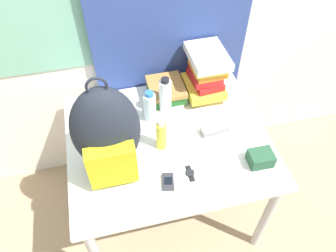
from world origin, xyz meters
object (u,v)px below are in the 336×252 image
at_px(sunglasses_case, 215,130).
at_px(camera_pouch, 261,158).
at_px(wristwatch, 190,173).
at_px(sports_bottle, 165,97).
at_px(book_stack_center, 206,74).
at_px(sunscreen_bottle, 161,135).
at_px(water_bottle, 150,107).
at_px(cell_phone, 168,182).
at_px(book_stack_left, 166,92).
at_px(backpack, 107,134).

xyz_separation_m(sunglasses_case, camera_pouch, (0.15, -0.25, 0.02)).
distance_m(camera_pouch, wristwatch, 0.36).
height_order(sports_bottle, wristwatch, sports_bottle).
height_order(book_stack_center, sunscreen_bottle, book_stack_center).
xyz_separation_m(book_stack_center, water_bottle, (-0.36, -0.13, -0.06)).
xyz_separation_m(book_stack_center, sunglasses_case, (-0.04, -0.31, -0.13)).
height_order(book_stack_center, cell_phone, book_stack_center).
xyz_separation_m(sports_bottle, sunscreen_bottle, (-0.08, -0.23, -0.03)).
bearing_deg(wristwatch, camera_pouch, -2.72).
bearing_deg(camera_pouch, book_stack_left, 121.98).
bearing_deg(sunscreen_bottle, book_stack_left, 73.21).
height_order(book_stack_left, book_stack_center, book_stack_center).
relative_size(camera_pouch, wristwatch, 1.28).
bearing_deg(cell_phone, sports_bottle, 78.25).
xyz_separation_m(water_bottle, sunglasses_case, (0.32, -0.18, -0.08)).
distance_m(sunscreen_bottle, wristwatch, 0.24).
height_order(sports_bottle, cell_phone, sports_bottle).
distance_m(book_stack_left, camera_pouch, 0.66).
bearing_deg(book_stack_left, backpack, -132.28).
distance_m(book_stack_center, sunglasses_case, 0.34).
bearing_deg(book_stack_left, book_stack_center, -1.62).
bearing_deg(sunscreen_bottle, camera_pouch, -25.50).
bearing_deg(book_stack_center, water_bottle, -159.67).
bearing_deg(book_stack_left, water_bottle, -131.09).
relative_size(book_stack_left, water_bottle, 1.22).
distance_m(water_bottle, cell_phone, 0.44).
xyz_separation_m(backpack, book_stack_center, (0.60, 0.40, -0.09)).
bearing_deg(sunglasses_case, cell_phone, -141.69).
relative_size(backpack, wristwatch, 5.89).
relative_size(sunscreen_bottle, camera_pouch, 1.58).
xyz_separation_m(sunscreen_bottle, cell_phone, (-0.02, -0.22, -0.08)).
distance_m(sports_bottle, sunscreen_bottle, 0.25).
relative_size(sports_bottle, wristwatch, 2.68).
xyz_separation_m(backpack, sunscreen_bottle, (0.26, 0.06, -0.15)).
xyz_separation_m(water_bottle, sports_bottle, (0.09, 0.03, 0.03)).
bearing_deg(backpack, water_bottle, 47.11).
relative_size(book_stack_center, sports_bottle, 1.15).
distance_m(backpack, sports_bottle, 0.46).
distance_m(book_stack_center, sunscreen_bottle, 0.48).
relative_size(water_bottle, sunscreen_bottle, 1.05).
bearing_deg(sports_bottle, book_stack_left, 75.63).
xyz_separation_m(book_stack_center, cell_phone, (-0.36, -0.56, -0.14)).
height_order(backpack, cell_phone, backpack).
xyz_separation_m(water_bottle, sunscreen_bottle, (0.02, -0.21, -0.00)).
bearing_deg(sunglasses_case, water_bottle, 150.67).
relative_size(book_stack_center, water_bottle, 1.45).
bearing_deg(wristwatch, book_stack_left, 89.25).
height_order(book_stack_center, sunglasses_case, book_stack_center).
distance_m(book_stack_left, cell_phone, 0.59).
xyz_separation_m(book_stack_left, book_stack_center, (0.24, -0.01, 0.09)).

